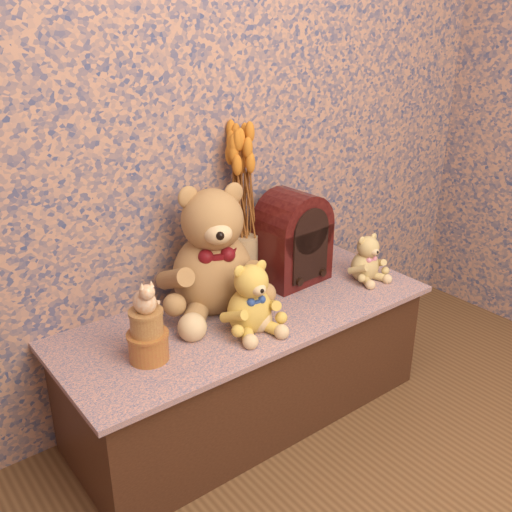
# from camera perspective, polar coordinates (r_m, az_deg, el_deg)

# --- Properties ---
(display_shelf) EXTENTS (1.41, 0.57, 0.45)m
(display_shelf) POSITION_cam_1_polar(r_m,az_deg,el_deg) (2.27, -0.78, -10.43)
(display_shelf) COLOR #394C76
(display_shelf) RESTS_ON ground
(teddy_large) EXTENTS (0.55, 0.60, 0.51)m
(teddy_large) POSITION_cam_1_polar(r_m,az_deg,el_deg) (2.10, -4.32, 1.31)
(teddy_large) COLOR olive
(teddy_large) RESTS_ON display_shelf
(teddy_medium) EXTENTS (0.24, 0.28, 0.27)m
(teddy_medium) POSITION_cam_1_polar(r_m,az_deg,el_deg) (1.99, -0.63, -3.66)
(teddy_medium) COLOR gold
(teddy_medium) RESTS_ON display_shelf
(teddy_small) EXTENTS (0.18, 0.20, 0.21)m
(teddy_small) POSITION_cam_1_polar(r_m,az_deg,el_deg) (2.41, 10.63, 0.09)
(teddy_small) COLOR tan
(teddy_small) RESTS_ON display_shelf
(cathedral_radio) EXTENTS (0.28, 0.21, 0.37)m
(cathedral_radio) POSITION_cam_1_polar(r_m,az_deg,el_deg) (2.33, 3.58, 1.89)
(cathedral_radio) COLOR #32090A
(cathedral_radio) RESTS_ON display_shelf
(ceramic_vase) EXTENTS (0.16, 0.16, 0.21)m
(ceramic_vase) POSITION_cam_1_polar(r_m,az_deg,el_deg) (2.31, -1.39, -0.48)
(ceramic_vase) COLOR tan
(ceramic_vase) RESTS_ON display_shelf
(dried_stalks) EXTENTS (0.25, 0.25, 0.43)m
(dried_stalks) POSITION_cam_1_polar(r_m,az_deg,el_deg) (2.20, -1.47, 7.16)
(dried_stalks) COLOR orange
(dried_stalks) RESTS_ON ceramic_vase
(biscuit_tin_lower) EXTENTS (0.16, 0.16, 0.09)m
(biscuit_tin_lower) POSITION_cam_1_polar(r_m,az_deg,el_deg) (1.89, -10.42, -8.65)
(biscuit_tin_lower) COLOR #AE8F33
(biscuit_tin_lower) RESTS_ON display_shelf
(biscuit_tin_upper) EXTENTS (0.12, 0.12, 0.08)m
(biscuit_tin_upper) POSITION_cam_1_polar(r_m,az_deg,el_deg) (1.85, -10.61, -6.41)
(biscuit_tin_upper) COLOR tan
(biscuit_tin_upper) RESTS_ON biscuit_tin_lower
(cat_figurine) EXTENTS (0.09, 0.10, 0.11)m
(cat_figurine) POSITION_cam_1_polar(r_m,az_deg,el_deg) (1.81, -10.84, -3.74)
(cat_figurine) COLOR silver
(cat_figurine) RESTS_ON biscuit_tin_upper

